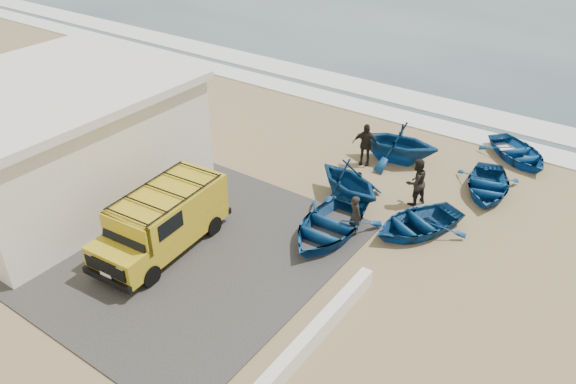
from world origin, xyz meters
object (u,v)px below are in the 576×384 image
Objects in this scene: boat_mid_right at (487,185)px; boat_far_right at (518,153)px; boat_mid_left at (349,181)px; boat_near_right at (417,223)px; fisherman_back at (365,144)px; boat_near_left at (329,225)px; building at (49,139)px; fisherman_front at (355,215)px; boat_far_left at (397,141)px; fisherman_middle at (416,182)px; parapet at (313,335)px; van at (163,219)px.

boat_mid_right is 3.45m from boat_far_right.
boat_mid_left is 0.92× the size of boat_mid_right.
fisherman_back is at bearing 166.29° from boat_near_right.
boat_near_left reaches higher than boat_near_right.
fisherman_front is (10.90, 4.03, -1.40)m from building.
building is at bearing -161.45° from boat_mid_right.
boat_far_left is at bearing 91.76° from boat_near_left.
boat_near_right is 4.12m from boat_mid_right.
boat_far_right is at bearing 21.11° from fisherman_back.
boat_near_right is 1.03× the size of boat_mid_right.
boat_far_left is at bearing 150.56° from boat_near_right.
boat_near_left is 3.93m from fisherman_middle.
boat_mid_right is (13.74, 9.36, -1.81)m from building.
boat_near_right is 5.23m from boat_far_left.
building is 6.16× the size of fisherman_front.
parapet is 1.93× the size of boat_mid_left.
boat_near_left is 2.50m from boat_mid_left.
fisherman_middle reaches higher than boat_near_right.
van is 1.48× the size of boat_far_right.
parapet is at bearing 134.95° from fisherman_front.
building reaches higher than boat_near_left.
boat_near_left is at bearing -136.57° from boat_mid_right.
building is at bearing 142.82° from boat_mid_left.
fisherman_front is (-1.60, 5.03, 0.49)m from parapet.
boat_near_right is 3.07m from boat_mid_left.
boat_near_right is at bearing 23.20° from building.
fisherman_back is (8.73, 8.68, -1.24)m from building.
boat_mid_left is 2.04× the size of fisherman_front.
boat_far_right is at bearing 84.15° from parapet.
van is at bearing 172.17° from boat_mid_left.
fisherman_middle is at bearing 143.95° from boat_near_right.
boat_near_left is 2.17× the size of fisherman_middle.
boat_far_right is 2.22× the size of fisherman_front.
building is 5.12× the size of fisherman_back.
boat_far_right is (7.74, 13.06, -0.78)m from van.
parapet is (12.50, -1.00, -1.89)m from building.
boat_mid_left is 5.45m from boat_mid_right.
boat_far_right is (3.70, 9.34, -0.06)m from boat_near_left.
boat_mid_right is at bearing -142.03° from boat_far_right.
boat_far_left is at bearing 20.09° from boat_mid_left.
boat_far_right is at bearing 106.50° from boat_near_right.
boat_near_left reaches higher than boat_far_right.
boat_far_left is 1.02× the size of boat_far_right.
boat_far_right is 6.17m from fisherman_middle.
boat_near_left is at bearing 18.71° from building.
building is at bearing -152.50° from fisherman_back.
fisherman_front reaches higher than boat_far_right.
boat_mid_right is 0.98× the size of boat_far_left.
fisherman_middle is (2.15, 1.20, 0.10)m from boat_mid_left.
boat_far_right is at bearing 42.61° from building.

